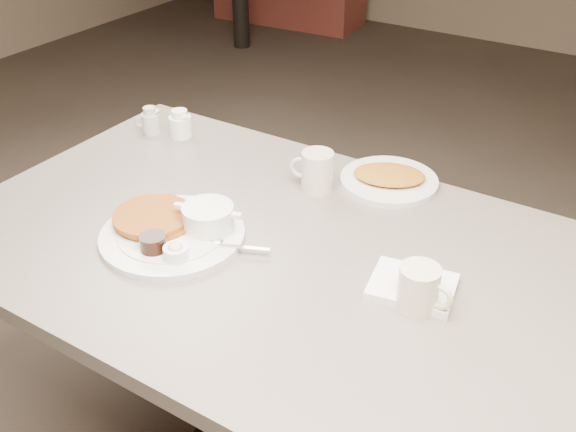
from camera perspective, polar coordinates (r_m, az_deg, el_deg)
The scene contains 8 objects.
diner_table at distance 1.52m, azimuth -0.40°, elevation -7.96°, with size 1.50×0.90×0.75m.
main_plate at distance 1.46m, azimuth -9.63°, elevation -0.99°, with size 0.42×0.39×0.07m.
coffee_mug_near at distance 1.26m, azimuth 11.31°, elevation -6.11°, with size 0.11×0.08×0.09m.
napkin at distance 1.32m, azimuth 10.69°, elevation -6.02°, with size 0.18×0.16×0.02m.
coffee_mug_far at distance 1.61m, azimuth 2.46°, elevation 3.91°, with size 0.12×0.09×0.10m.
creamer_left at distance 1.94m, azimuth -11.81°, elevation 7.99°, with size 0.07×0.06×0.08m.
creamer_right at distance 1.90m, azimuth -9.31°, elevation 7.82°, with size 0.09×0.07×0.08m.
hash_plate at distance 1.67m, azimuth 8.73°, elevation 3.20°, with size 0.32×0.32×0.04m.
Camera 1 is at (0.63, -0.97, 1.57)m, focal length 41.13 mm.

